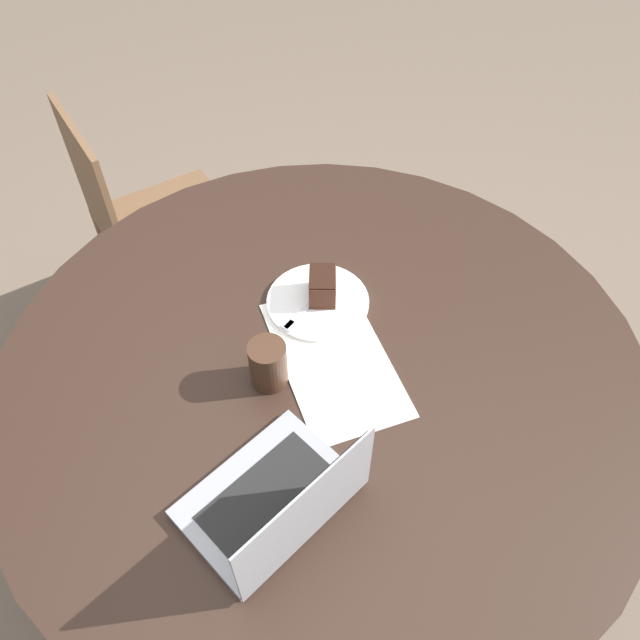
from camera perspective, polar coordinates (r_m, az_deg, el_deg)
name	(u,v)px	position (r m, az deg, el deg)	size (l,w,h in m)	color
ground_plane	(322,508)	(1.99, 0.15, -16.82)	(12.00, 12.00, 0.00)	#6B5B4C
dining_table	(322,390)	(1.41, 0.20, -6.42)	(1.39, 1.39, 0.76)	black
chair	(150,226)	(2.14, -15.31, 8.27)	(0.59, 0.59, 0.88)	brown
paper_document	(334,358)	(1.33, 1.27, -3.45)	(0.45, 0.39, 0.00)	white
plate	(318,302)	(1.42, -0.19, 1.68)	(0.23, 0.23, 0.01)	white
cake_slice	(322,286)	(1.40, 0.23, 3.14)	(0.09, 0.08, 0.07)	#472619
fork	(304,310)	(1.40, -1.50, 0.88)	(0.16, 0.09, 0.00)	silver
coffee_glass	(268,364)	(1.26, -4.77, -4.04)	(0.08, 0.08, 0.11)	#3D2619
laptop	(277,501)	(1.13, -3.95, -16.17)	(0.36, 0.34, 0.21)	gray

